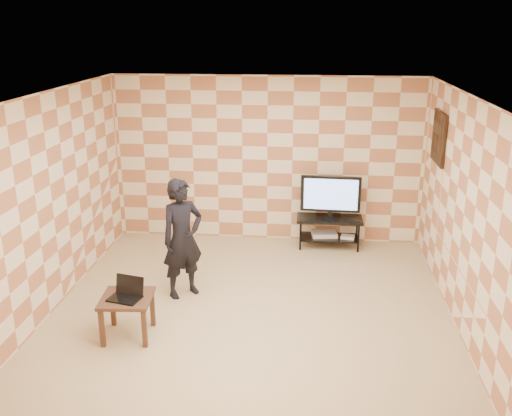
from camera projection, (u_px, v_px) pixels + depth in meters
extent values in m
plane|color=tan|center=(251.00, 308.00, 7.30)|extent=(5.00, 5.00, 0.00)
cube|color=beige|center=(267.00, 160.00, 9.24)|extent=(5.00, 0.02, 2.70)
cube|color=beige|center=(218.00, 306.00, 4.51)|extent=(5.00, 0.02, 2.70)
cube|color=beige|center=(52.00, 202.00, 7.11)|extent=(0.02, 5.00, 2.70)
cube|color=beige|center=(464.00, 214.00, 6.65)|extent=(0.02, 5.00, 2.70)
cube|color=white|center=(251.00, 95.00, 6.46)|extent=(5.00, 5.00, 0.02)
cube|color=black|center=(439.00, 138.00, 7.93)|extent=(0.04, 0.72, 0.72)
cube|color=black|center=(439.00, 138.00, 7.93)|extent=(0.04, 0.03, 0.68)
cube|color=black|center=(439.00, 138.00, 7.93)|extent=(0.04, 0.68, 0.03)
cube|color=black|center=(330.00, 219.00, 9.12)|extent=(1.04, 0.47, 0.04)
cube|color=black|center=(329.00, 237.00, 9.22)|extent=(0.94, 0.42, 0.03)
cylinder|color=black|center=(300.00, 235.00, 9.06)|extent=(0.03, 0.03, 0.50)
cylinder|color=black|center=(301.00, 227.00, 9.41)|extent=(0.03, 0.03, 0.50)
cylinder|color=black|center=(358.00, 237.00, 8.98)|extent=(0.03, 0.03, 0.50)
cylinder|color=black|center=(357.00, 229.00, 9.33)|extent=(0.03, 0.03, 0.50)
cube|color=black|center=(330.00, 217.00, 9.11)|extent=(0.29, 0.19, 0.03)
cube|color=black|center=(330.00, 213.00, 9.10)|extent=(0.07, 0.05, 0.08)
cube|color=black|center=(331.00, 194.00, 8.99)|extent=(0.94, 0.10, 0.58)
cube|color=#7EA3F6|center=(331.00, 194.00, 8.96)|extent=(0.84, 0.05, 0.50)
cube|color=silver|center=(324.00, 234.00, 9.25)|extent=(0.43, 0.33, 0.07)
cube|color=silver|center=(348.00, 237.00, 9.14)|extent=(0.23, 0.19, 0.05)
cube|color=#3B1F16|center=(127.00, 298.00, 6.51)|extent=(0.61, 0.61, 0.04)
cube|color=#3B1F16|center=(102.00, 328.00, 6.37)|extent=(0.06, 0.06, 0.46)
cube|color=#3B1F16|center=(113.00, 308.00, 6.82)|extent=(0.06, 0.06, 0.46)
cube|color=#3B1F16|center=(144.00, 329.00, 6.36)|extent=(0.06, 0.06, 0.46)
cube|color=#3B1F16|center=(152.00, 308.00, 6.81)|extent=(0.06, 0.06, 0.46)
cube|color=black|center=(125.00, 299.00, 6.44)|extent=(0.40, 0.32, 0.02)
cube|color=black|center=(130.00, 285.00, 6.52)|extent=(0.36, 0.14, 0.23)
imported|color=black|center=(182.00, 238.00, 7.42)|extent=(0.69, 0.67, 1.60)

